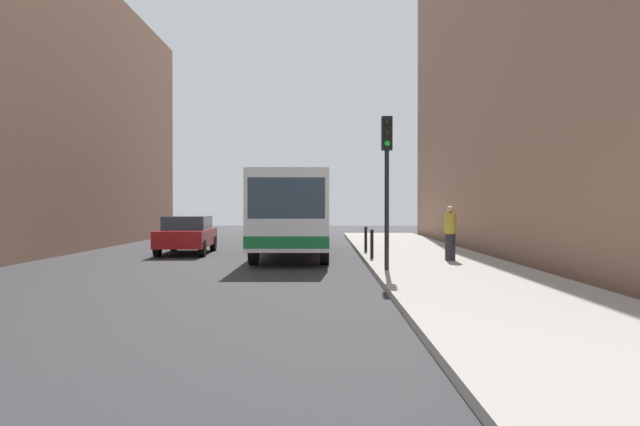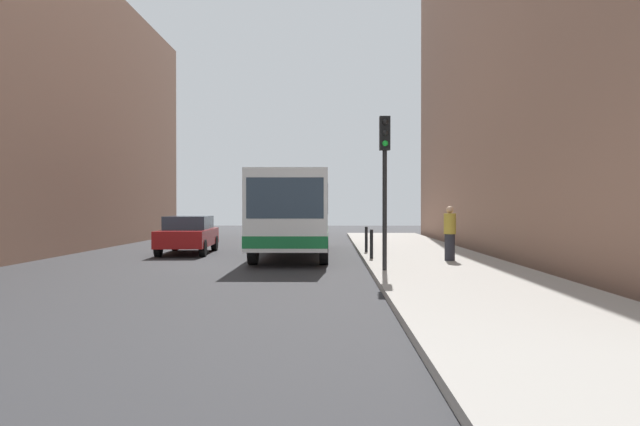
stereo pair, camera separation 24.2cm
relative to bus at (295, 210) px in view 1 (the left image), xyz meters
name	(u,v)px [view 1 (the left image)]	position (x,y,z in m)	size (l,w,h in m)	color
ground_plane	(265,265)	(-0.74, -4.12, -1.73)	(80.00, 80.00, 0.00)	#2D2D30
sidewalk	(435,263)	(4.66, -4.12, -1.65)	(4.40, 40.00, 0.15)	#9E9991
building_right	(576,29)	(10.76, -0.12, 6.92)	(7.00, 32.00, 17.28)	#936B56
bus	(295,210)	(0.00, 0.00, 0.00)	(2.59, 11.03, 3.00)	white
car_beside_bus	(187,234)	(-4.25, 0.44, -0.94)	(2.05, 4.49, 1.48)	maroon
traffic_light	(387,163)	(2.81, -7.04, 1.28)	(0.28, 0.33, 4.10)	black
bollard_near	(372,244)	(2.71, -3.40, -1.10)	(0.11, 0.11, 0.95)	black
bollard_mid	(366,239)	(2.71, -0.60, -1.10)	(0.11, 0.11, 0.95)	black
pedestrian_near_signal	(450,233)	(5.12, -4.15, -0.72)	(0.38, 0.38, 1.72)	#26262D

